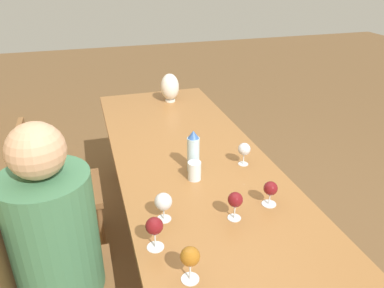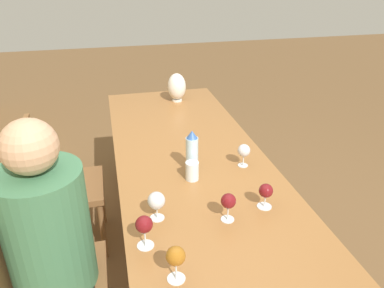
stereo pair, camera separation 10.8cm
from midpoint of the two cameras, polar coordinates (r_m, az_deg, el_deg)
ground_plane at (r=2.49m, az=2.54°, el=-19.56°), size 14.00×14.00×0.00m
dining_table at (r=2.07m, az=2.90°, el=-6.63°), size 2.99×0.89×0.73m
water_bottle at (r=2.05m, az=1.52°, el=-1.16°), size 0.07×0.07×0.24m
water_tumbler at (r=1.99m, az=1.61°, el=-4.18°), size 0.07×0.07×0.10m
vase at (r=3.09m, az=-1.33°, el=8.70°), size 0.15×0.15×0.23m
wine_glass_0 at (r=1.81m, az=12.89°, el=-7.10°), size 0.07×0.07×0.12m
wine_glass_1 at (r=1.54m, az=-5.26°, el=-12.28°), size 0.07×0.07×0.15m
wine_glass_2 at (r=1.69m, az=7.42°, el=-8.74°), size 0.07×0.07×0.14m
wine_glass_3 at (r=1.69m, az=-3.60°, el=-8.69°), size 0.08×0.08×0.14m
wine_glass_4 at (r=1.40m, az=-0.19°, el=-16.87°), size 0.07×0.07×0.15m
wine_glass_5 at (r=2.13m, az=9.36°, el=-1.06°), size 0.07×0.07×0.13m
chair_near at (r=1.90m, az=-20.44°, el=-18.49°), size 0.44×0.44×0.91m
chair_far at (r=2.55m, az=-18.82°, el=-5.67°), size 0.44×0.44×0.91m
person_near at (r=1.78m, az=-18.61°, el=-14.26°), size 0.37×0.37×1.26m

